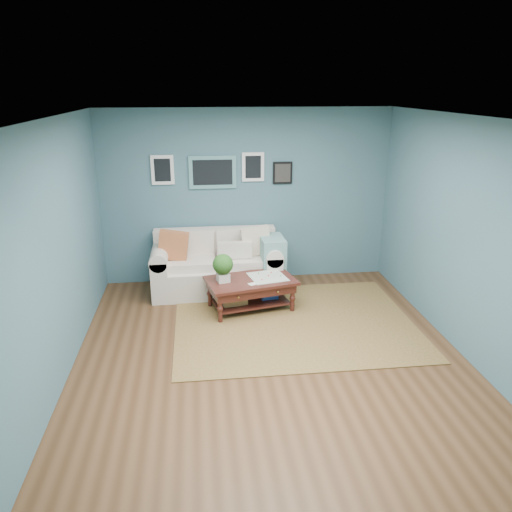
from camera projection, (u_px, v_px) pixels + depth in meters
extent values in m
plane|color=brown|center=(269.00, 354.00, 5.89)|extent=(5.00, 5.00, 0.00)
plane|color=white|center=(272.00, 117.00, 5.01)|extent=(5.00, 5.00, 0.00)
cube|color=#426876|center=(247.00, 197.00, 7.80)|extent=(4.50, 0.02, 2.70)
cube|color=#426876|center=(330.00, 366.00, 3.10)|extent=(4.50, 0.02, 2.70)
cube|color=#426876|center=(57.00, 253.00, 5.20)|extent=(0.02, 5.00, 2.70)
cube|color=#426876|center=(465.00, 238.00, 5.71)|extent=(0.02, 5.00, 2.70)
cube|color=teal|center=(213.00, 172.00, 7.59)|extent=(0.72, 0.03, 0.50)
cube|color=black|center=(213.00, 172.00, 7.57)|extent=(0.60, 0.01, 0.38)
cube|color=white|center=(163.00, 170.00, 7.48)|extent=(0.34, 0.03, 0.44)
cube|color=white|center=(253.00, 167.00, 7.63)|extent=(0.34, 0.03, 0.44)
cube|color=black|center=(283.00, 173.00, 7.72)|extent=(0.30, 0.03, 0.34)
cube|color=brown|center=(294.00, 322.00, 6.66)|extent=(3.14, 2.51, 0.01)
cube|color=white|center=(217.00, 278.00, 7.63)|extent=(1.43, 0.89, 0.42)
cube|color=white|center=(215.00, 243.00, 7.80)|extent=(1.87, 0.22, 0.48)
cube|color=white|center=(161.00, 274.00, 7.50)|extent=(0.24, 0.89, 0.62)
cube|color=white|center=(271.00, 269.00, 7.69)|extent=(0.24, 0.89, 0.62)
cylinder|color=white|center=(160.00, 255.00, 7.40)|extent=(0.26, 0.89, 0.26)
cylinder|color=white|center=(271.00, 250.00, 7.59)|extent=(0.26, 0.89, 0.26)
cube|color=white|center=(191.00, 263.00, 7.44)|extent=(0.72, 0.56, 0.13)
cube|color=white|center=(242.00, 261.00, 7.53)|extent=(0.72, 0.56, 0.13)
cube|color=white|center=(190.00, 242.00, 7.62)|extent=(0.72, 0.12, 0.36)
cube|color=white|center=(240.00, 240.00, 7.71)|extent=(0.72, 0.12, 0.36)
cube|color=#C64D2C|center=(173.00, 245.00, 7.33)|extent=(0.49, 0.17, 0.48)
cube|color=#F2E4CA|center=(256.00, 241.00, 7.53)|extent=(0.48, 0.18, 0.46)
cube|color=beige|center=(235.00, 250.00, 7.41)|extent=(0.50, 0.12, 0.24)
cube|color=#70A2A2|center=(272.00, 263.00, 7.53)|extent=(0.34, 0.55, 0.81)
cube|color=#381710|center=(251.00, 281.00, 6.93)|extent=(1.33, 0.95, 0.04)
cube|color=#381710|center=(251.00, 286.00, 6.96)|extent=(1.23, 0.85, 0.12)
cube|color=#381710|center=(251.00, 302.00, 7.04)|extent=(1.11, 0.73, 0.03)
sphere|color=gold|center=(239.00, 297.00, 6.58)|extent=(0.03, 0.03, 0.03)
sphere|color=gold|center=(278.00, 292.00, 6.76)|extent=(0.03, 0.03, 0.03)
cylinder|color=#381710|center=(220.00, 308.00, 6.60)|extent=(0.06, 0.06, 0.41)
cylinder|color=#381710|center=(293.00, 298.00, 6.93)|extent=(0.06, 0.06, 0.41)
cylinder|color=#381710|center=(210.00, 293.00, 7.08)|extent=(0.06, 0.06, 0.41)
cylinder|color=#381710|center=(278.00, 284.00, 7.41)|extent=(0.06, 0.06, 0.41)
cube|color=white|center=(223.00, 277.00, 6.83)|extent=(0.19, 0.19, 0.12)
sphere|color=#245018|center=(223.00, 264.00, 6.77)|extent=(0.28, 0.28, 0.28)
cube|color=silver|center=(268.00, 277.00, 7.00)|extent=(0.58, 0.58, 0.01)
cube|color=#AD8C4C|center=(234.00, 297.00, 6.92)|extent=(0.39, 0.31, 0.20)
cube|color=navy|center=(269.00, 294.00, 7.12)|extent=(0.27, 0.23, 0.11)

